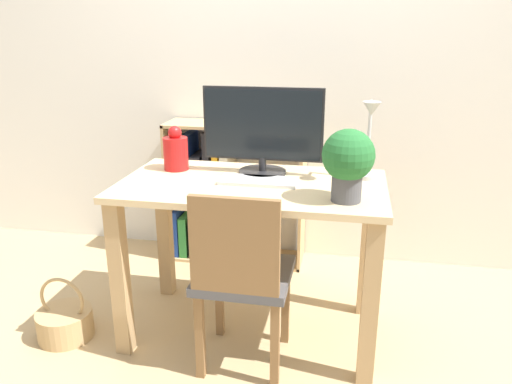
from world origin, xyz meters
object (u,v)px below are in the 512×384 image
(vase, at_px, (176,151))
(monitor, at_px, (263,129))
(chair, at_px, (242,274))
(potted_plant, at_px, (348,160))
(desk_lamp, at_px, (369,133))
(basket, at_px, (65,322))
(bookshelf, at_px, (214,188))
(keyboard, at_px, (259,181))

(vase, bearing_deg, monitor, 1.45)
(chair, bearing_deg, potted_plant, 8.99)
(monitor, height_order, desk_lamp, monitor)
(chair, bearing_deg, monitor, 82.51)
(monitor, distance_m, vase, 0.45)
(basket, bearing_deg, monitor, 23.21)
(potted_plant, relative_size, basket, 0.93)
(basket, bearing_deg, bookshelf, 64.98)
(keyboard, xyz_separation_m, vase, (-0.44, 0.14, 0.08))
(chair, relative_size, bookshelf, 0.94)
(bookshelf, bearing_deg, basket, -115.02)
(potted_plant, relative_size, bookshelf, 0.33)
(desk_lamp, distance_m, bookshelf, 1.27)
(vase, xyz_separation_m, desk_lamp, (0.93, -0.03, 0.13))
(vase, bearing_deg, desk_lamp, -1.93)
(desk_lamp, xyz_separation_m, bookshelf, (-0.92, 0.68, -0.53))
(basket, bearing_deg, desk_lamp, 13.95)
(keyboard, bearing_deg, monitor, 93.44)
(potted_plant, bearing_deg, chair, -164.56)
(monitor, relative_size, bookshelf, 0.64)
(keyboard, relative_size, desk_lamp, 0.96)
(vase, bearing_deg, chair, -45.56)
(vase, xyz_separation_m, bookshelf, (0.00, 0.65, -0.40))
(keyboard, relative_size, bookshelf, 0.40)
(keyboard, height_order, desk_lamp, desk_lamp)
(desk_lamp, xyz_separation_m, potted_plant, (-0.09, -0.29, -0.05))
(potted_plant, bearing_deg, keyboard, 155.86)
(chair, bearing_deg, bookshelf, 104.78)
(keyboard, xyz_separation_m, chair, (-0.02, -0.29, -0.32))
(monitor, distance_m, keyboard, 0.26)
(desk_lamp, bearing_deg, chair, -141.07)
(desk_lamp, height_order, basket, desk_lamp)
(vase, relative_size, potted_plant, 0.74)
(potted_plant, distance_m, basket, 1.58)
(vase, xyz_separation_m, potted_plant, (0.84, -0.32, 0.08))
(keyboard, bearing_deg, potted_plant, -24.14)
(potted_plant, bearing_deg, desk_lamp, 73.51)
(bookshelf, bearing_deg, potted_plant, -49.29)
(keyboard, distance_m, chair, 0.44)
(vase, relative_size, desk_lamp, 0.59)
(monitor, xyz_separation_m, desk_lamp, (0.49, -0.04, 0.01))
(desk_lamp, distance_m, chair, 0.84)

